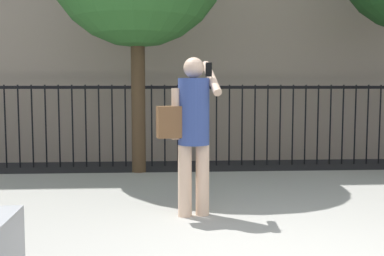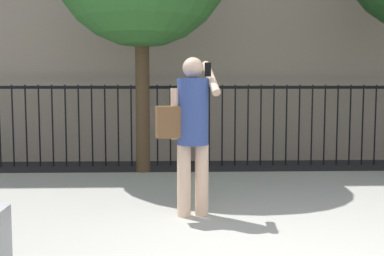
# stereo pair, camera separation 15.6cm
# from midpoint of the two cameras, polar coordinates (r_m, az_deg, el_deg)

# --- Properties ---
(sidewalk) EXTENTS (28.00, 4.40, 0.15)m
(sidewalk) POSITION_cam_midpoint_polar(r_m,az_deg,el_deg) (5.75, 5.14, -10.02)
(sidewalk) COLOR #9E9B93
(sidewalk) RESTS_ON ground
(iron_fence) EXTENTS (12.03, 0.04, 1.60)m
(iron_fence) POSITION_cam_midpoint_polar(r_m,az_deg,el_deg) (9.24, 1.73, 1.68)
(iron_fence) COLOR black
(iron_fence) RESTS_ON ground
(pedestrian_on_phone) EXTENTS (0.70, 0.51, 1.73)m
(pedestrian_on_phone) POSITION_cam_midpoint_polar(r_m,az_deg,el_deg) (5.08, -0.95, 0.43)
(pedestrian_on_phone) COLOR beige
(pedestrian_on_phone) RESTS_ON sidewalk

